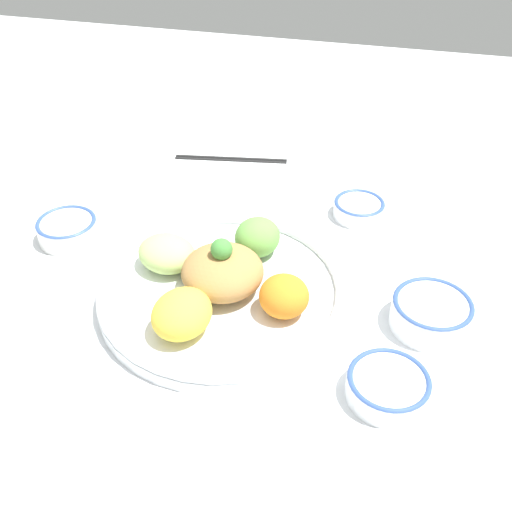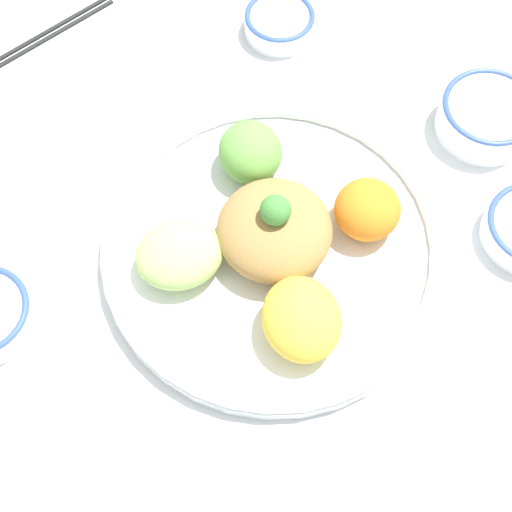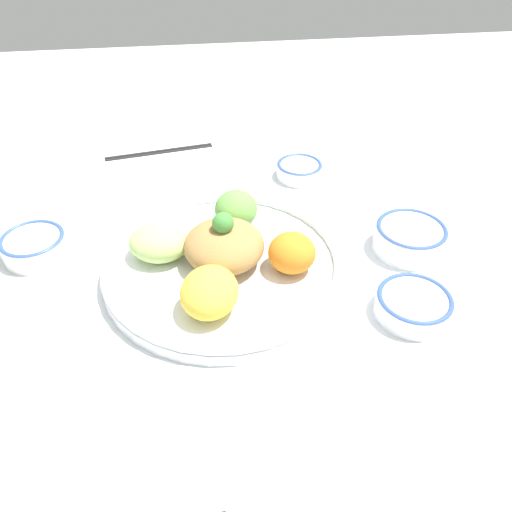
# 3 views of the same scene
# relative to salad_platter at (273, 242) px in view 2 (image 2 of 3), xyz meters

# --- Properties ---
(ground_plane) EXTENTS (2.40, 2.40, 0.00)m
(ground_plane) POSITION_rel_salad_platter_xyz_m (0.02, 0.01, -0.03)
(ground_plane) COLOR white
(salad_platter) EXTENTS (0.38, 0.38, 0.11)m
(salad_platter) POSITION_rel_salad_platter_xyz_m (0.00, 0.00, 0.00)
(salad_platter) COLOR white
(salad_platter) RESTS_ON ground_plane
(sauce_bowl_red) EXTENTS (0.11, 0.11, 0.05)m
(sauce_bowl_red) POSITION_rel_salad_platter_xyz_m (0.02, -0.31, -0.00)
(sauce_bowl_red) COLOR white
(sauce_bowl_red) RESTS_ON ground_plane
(sauce_bowl_dark) EXTENTS (0.09, 0.09, 0.03)m
(sauce_bowl_dark) POSITION_rel_salad_platter_xyz_m (0.28, -0.18, -0.01)
(sauce_bowl_dark) COLOR white
(sauce_bowl_dark) RESTS_ON ground_plane
(chopsticks_pair_near) EXTENTS (0.05, 0.24, 0.01)m
(chopsticks_pair_near) POSITION_rel_salad_platter_xyz_m (0.43, 0.11, -0.02)
(chopsticks_pair_near) COLOR black
(chopsticks_pair_near) RESTS_ON ground_plane
(serving_spoon_extra) EXTENTS (0.08, 0.13, 0.01)m
(serving_spoon_extra) POSITION_rel_salad_platter_xyz_m (0.17, -0.35, -0.02)
(serving_spoon_extra) COLOR white
(serving_spoon_extra) RESTS_ON ground_plane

